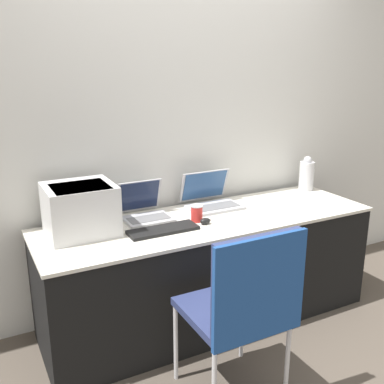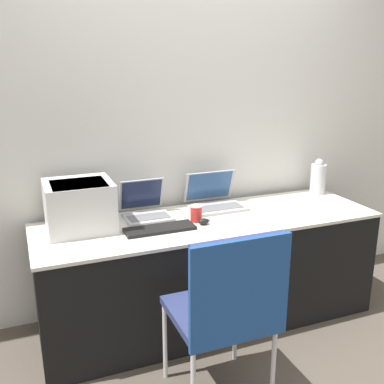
{
  "view_description": "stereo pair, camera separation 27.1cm",
  "coord_description": "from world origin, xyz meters",
  "views": [
    {
      "loc": [
        -1.35,
        -2.01,
        1.68
      ],
      "look_at": [
        -0.11,
        0.36,
        0.9
      ],
      "focal_mm": 42.0,
      "sensor_mm": 36.0,
      "label": 1
    },
    {
      "loc": [
        -1.1,
        -2.13,
        1.68
      ],
      "look_at": [
        -0.11,
        0.36,
        0.9
      ],
      "focal_mm": 42.0,
      "sensor_mm": 36.0,
      "label": 2
    }
  ],
  "objects": [
    {
      "name": "ground_plane",
      "position": [
        0.0,
        0.0,
        0.0
      ],
      "size": [
        14.0,
        14.0,
        0.0
      ],
      "primitive_type": "plane",
      "color": "brown"
    },
    {
      "name": "wall_back",
      "position": [
        0.0,
        0.74,
        1.3
      ],
      "size": [
        8.0,
        0.05,
        2.6
      ],
      "color": "silver",
      "rests_on": "ground_plane"
    },
    {
      "name": "table",
      "position": [
        0.0,
        0.33,
        0.36
      ],
      "size": [
        2.19,
        0.67,
        0.72
      ],
      "color": "black",
      "rests_on": "ground_plane"
    },
    {
      "name": "printer",
      "position": [
        -0.79,
        0.44,
        0.88
      ],
      "size": [
        0.39,
        0.35,
        0.29
      ],
      "color": "silver",
      "rests_on": "table"
    },
    {
      "name": "laptop_left",
      "position": [
        -0.37,
        0.52,
        0.77
      ],
      "size": [
        0.29,
        0.3,
        0.23
      ],
      "color": "#B7B7BC",
      "rests_on": "table"
    },
    {
      "name": "laptop_right",
      "position": [
        0.13,
        0.53,
        0.77
      ],
      "size": [
        0.36,
        0.31,
        0.23
      ],
      "color": "#B7B7BC",
      "rests_on": "table"
    },
    {
      "name": "external_keyboard",
      "position": [
        -0.36,
        0.25,
        0.73
      ],
      "size": [
        0.42,
        0.14,
        0.02
      ],
      "color": "black",
      "rests_on": "table"
    },
    {
      "name": "coffee_cup",
      "position": [
        -0.1,
        0.31,
        0.77
      ],
      "size": [
        0.08,
        0.08,
        0.1
      ],
      "color": "red",
      "rests_on": "table"
    },
    {
      "name": "mouse",
      "position": [
        -0.08,
        0.24,
        0.74
      ],
      "size": [
        0.07,
        0.05,
        0.04
      ],
      "color": "black",
      "rests_on": "table"
    },
    {
      "name": "metal_pitcher",
      "position": [
        0.99,
        0.55,
        0.84
      ],
      "size": [
        0.11,
        0.11,
        0.27
      ],
      "color": "silver",
      "rests_on": "table"
    },
    {
      "name": "chair",
      "position": [
        -0.25,
        -0.45,
        0.6
      ],
      "size": [
        0.49,
        0.47,
        0.95
      ],
      "color": "navy",
      "rests_on": "ground_plane"
    }
  ]
}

